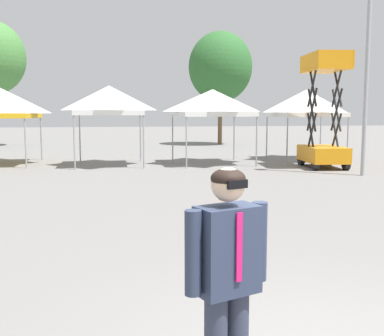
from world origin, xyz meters
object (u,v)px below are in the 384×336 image
(traffic_cone_lot_center, at_px, (228,188))
(canopy_tent_behind_right, at_px, (213,103))
(person_foreground, at_px, (227,276))
(canopy_tent_far_left, at_px, (306,103))
(light_pole_near_lift, at_px, (369,26))
(canopy_tent_behind_left, at_px, (109,101))
(scissor_lift, at_px, (323,134))
(tree_behind_tents_right, at_px, (220,67))

(traffic_cone_lot_center, bearing_deg, canopy_tent_behind_right, 79.50)
(person_foreground, bearing_deg, canopy_tent_far_left, 64.25)
(person_foreground, distance_m, traffic_cone_lot_center, 8.29)
(canopy_tent_behind_right, distance_m, canopy_tent_far_left, 4.63)
(canopy_tent_behind_right, xyz_separation_m, light_pole_near_lift, (4.23, -4.65, 2.45))
(canopy_tent_behind_left, xyz_separation_m, traffic_cone_lot_center, (2.73, -8.42, -2.32))
(canopy_tent_behind_right, relative_size, person_foreground, 1.77)
(canopy_tent_far_left, bearing_deg, canopy_tent_behind_left, -175.58)
(canopy_tent_far_left, bearing_deg, traffic_cone_lot_center, -123.78)
(scissor_lift, bearing_deg, light_pole_near_lift, -83.07)
(canopy_tent_far_left, height_order, traffic_cone_lot_center, canopy_tent_far_left)
(canopy_tent_behind_right, relative_size, tree_behind_tents_right, 0.42)
(canopy_tent_far_left, distance_m, scissor_lift, 3.38)
(person_foreground, xyz_separation_m, tree_behind_tents_right, (6.91, 27.86, 4.15))
(canopy_tent_far_left, distance_m, person_foreground, 19.02)
(traffic_cone_lot_center, bearing_deg, person_foreground, -105.06)
(person_foreground, distance_m, light_pole_near_lift, 14.58)
(canopy_tent_behind_left, bearing_deg, canopy_tent_far_left, 4.42)
(canopy_tent_far_left, relative_size, tree_behind_tents_right, 0.42)
(canopy_tent_far_left, bearing_deg, tree_behind_tents_right, 97.00)
(canopy_tent_behind_right, bearing_deg, traffic_cone_lot_center, -100.50)
(traffic_cone_lot_center, bearing_deg, light_pole_near_lift, 32.15)
(person_foreground, height_order, tree_behind_tents_right, tree_behind_tents_right)
(person_foreground, distance_m, tree_behind_tents_right, 29.00)
(canopy_tent_behind_right, bearing_deg, canopy_tent_behind_left, 177.96)
(canopy_tent_behind_left, distance_m, canopy_tent_behind_right, 4.27)
(canopy_tent_behind_right, relative_size, light_pole_near_lift, 0.35)
(light_pole_near_lift, distance_m, tree_behind_tents_right, 16.30)
(canopy_tent_far_left, height_order, scissor_lift, scissor_lift)
(canopy_tent_behind_right, bearing_deg, scissor_lift, -29.58)
(light_pole_near_lift, bearing_deg, canopy_tent_far_left, 86.56)
(light_pole_near_lift, bearing_deg, tree_behind_tents_right, 93.50)
(light_pole_near_lift, bearing_deg, canopy_tent_behind_right, 132.30)
(canopy_tent_behind_left, relative_size, light_pole_near_lift, 0.36)
(tree_behind_tents_right, bearing_deg, light_pole_near_lift, -86.50)
(traffic_cone_lot_center, bearing_deg, canopy_tent_far_left, 56.22)
(scissor_lift, height_order, tree_behind_tents_right, tree_behind_tents_right)
(canopy_tent_behind_right, xyz_separation_m, traffic_cone_lot_center, (-1.53, -8.27, -2.24))
(canopy_tent_behind_right, distance_m, traffic_cone_lot_center, 8.70)
(light_pole_near_lift, bearing_deg, person_foreground, -124.29)
(scissor_lift, relative_size, person_foreground, 2.47)
(canopy_tent_far_left, height_order, light_pole_near_lift, light_pole_near_lift)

